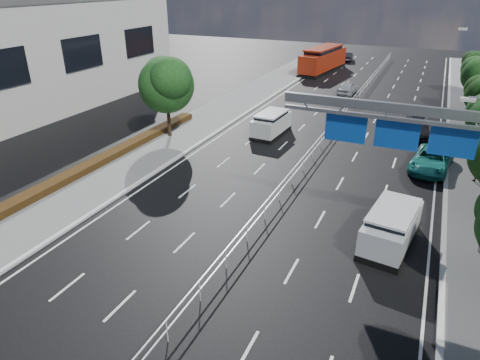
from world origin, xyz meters
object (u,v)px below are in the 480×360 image
at_px(overhead_gantry, 414,131).
at_px(near_car_dark, 347,57).
at_px(white_minivan, 271,124).
at_px(parked_car_dark, 417,126).
at_px(near_car_silver, 348,88).
at_px(red_bus, 323,59).
at_px(parked_car_teal, 432,160).
at_px(silver_minivan, 391,227).
at_px(pedestrian_b, 479,170).

bearing_deg(overhead_gantry, near_car_dark, 104.23).
bearing_deg(white_minivan, parked_car_dark, 28.85).
xyz_separation_m(white_minivan, near_car_silver, (2.97, 16.79, -0.25)).
bearing_deg(near_car_dark, red_bus, 77.57).
bearing_deg(parked_car_dark, white_minivan, -161.47).
xyz_separation_m(red_bus, parked_car_teal, (15.47, -30.56, -1.06)).
distance_m(red_bus, parked_car_dark, 26.90).
xyz_separation_m(silver_minivan, parked_car_dark, (0.00, 18.30, -0.27)).
distance_m(overhead_gantry, white_minivan, 17.16).
bearing_deg(parked_car_dark, parked_car_teal, -86.34).
bearing_deg(red_bus, overhead_gantry, -63.13).
relative_size(near_car_dark, parked_car_dark, 0.83).
bearing_deg(pedestrian_b, parked_car_dark, -54.08).
height_order(parked_car_teal, pedestrian_b, pedestrian_b).
bearing_deg(near_car_silver, white_minivan, 82.33).
bearing_deg(near_car_silver, parked_car_dark, 127.81).
xyz_separation_m(near_car_silver, silver_minivan, (8.14, -29.73, 0.26)).
xyz_separation_m(white_minivan, red_bus, (-2.89, 28.30, 0.82)).
bearing_deg(parked_car_dark, red_bus, 114.17).
height_order(white_minivan, red_bus, red_bus).
relative_size(white_minivan, parked_car_dark, 0.95).
height_order(white_minivan, silver_minivan, silver_minivan).
bearing_deg(silver_minivan, overhead_gantry, 83.16).
xyz_separation_m(red_bus, near_car_dark, (1.39, 10.35, -1.12)).
xyz_separation_m(red_bus, silver_minivan, (14.00, -41.24, -0.81)).
height_order(red_bus, silver_minivan, red_bus).
xyz_separation_m(red_bus, near_car_silver, (5.86, -11.51, -1.07)).
height_order(overhead_gantry, red_bus, overhead_gantry).
bearing_deg(parked_car_dark, near_car_silver, 118.22).
height_order(near_car_silver, parked_car_dark, near_car_silver).
relative_size(white_minivan, near_car_dark, 1.14).
distance_m(overhead_gantry, near_car_dark, 52.49).
relative_size(white_minivan, near_car_silver, 1.10).
bearing_deg(parked_car_teal, red_bus, 124.13).
bearing_deg(overhead_gantry, parked_car_teal, 82.83).
distance_m(overhead_gantry, near_car_silver, 30.38).
relative_size(near_car_silver, parked_car_teal, 0.81).
height_order(parked_car_teal, parked_car_dark, parked_car_teal).
distance_m(near_car_silver, near_car_dark, 22.31).
height_order(overhead_gantry, pedestrian_b, overhead_gantry).
bearing_deg(parked_car_dark, overhead_gantry, -96.44).
bearing_deg(red_bus, near_car_silver, -55.60).
bearing_deg(near_car_dark, near_car_silver, 96.78).
xyz_separation_m(overhead_gantry, pedestrian_b, (4.00, 8.60, -4.67)).
bearing_deg(red_bus, parked_car_dark, -51.19).
height_order(near_car_silver, parked_car_teal, parked_car_teal).
height_order(white_minivan, parked_car_dark, white_minivan).
bearing_deg(white_minivan, overhead_gantry, -43.52).
relative_size(overhead_gantry, near_car_silver, 2.45).
relative_size(near_car_dark, pedestrian_b, 2.54).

